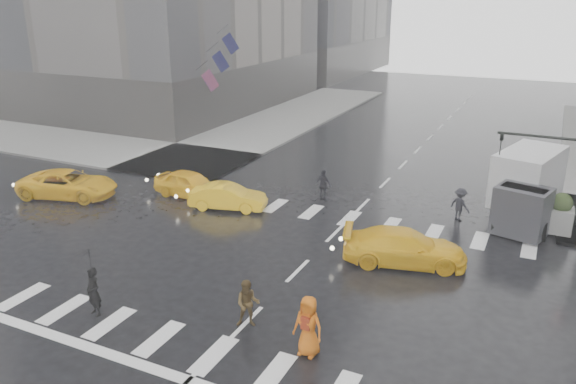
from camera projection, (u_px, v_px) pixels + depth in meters
The scene contains 17 objects.
ground at pixel (298, 271), 21.76m from camera, with size 120.00×120.00×0.00m, color black.
sidewalk_nw at pixel (166, 129), 44.56m from camera, with size 35.00×35.00×0.15m, color gray.
road_markings at pixel (298, 271), 21.76m from camera, with size 18.00×48.00×0.01m, color silver, non-canonical shape.
traffic_signal_pole at pixel (569, 167), 23.86m from camera, with size 4.45×0.42×4.50m.
planter_west at pixel (512, 207), 25.58m from camera, with size 1.10×1.10×1.80m.
planter_mid at pixel (560, 214), 24.77m from camera, with size 1.10×1.10×1.80m.
flag_cluster at pixel (217, 59), 41.78m from camera, with size 2.87×3.06×4.69m.
pedestrian_black at pixel (91, 271), 18.26m from camera, with size 1.17×1.18×2.43m.
pedestrian_brown at pixel (248, 304), 17.89m from camera, with size 0.78×0.61×1.61m, color #463519.
pedestrian_orange at pixel (308, 326), 16.41m from camera, with size 0.98×0.68×1.90m.
pedestrian_far_a at pixel (324, 185), 28.97m from camera, with size 0.96×0.59×1.64m, color black.
pedestrian_far_b at pixel (460, 205), 26.35m from camera, with size 1.04×0.58×1.61m, color black.
taxi_front at pixel (190, 184), 29.53m from camera, with size 1.65×4.09×1.39m, color yellow.
taxi_mid at pixel (228, 197), 27.90m from camera, with size 1.33×3.80×1.25m, color yellow.
taxi_rear at pixel (405, 247), 22.15m from camera, with size 1.96×4.27×1.40m, color yellow.
taxi_far at pixel (68, 184), 29.55m from camera, with size 2.34×4.50×1.41m, color yellow.
box_truck at pixel (526, 185), 26.26m from camera, with size 2.24×5.98×3.18m.
Camera 1 is at (8.06, -17.79, 10.09)m, focal length 35.00 mm.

